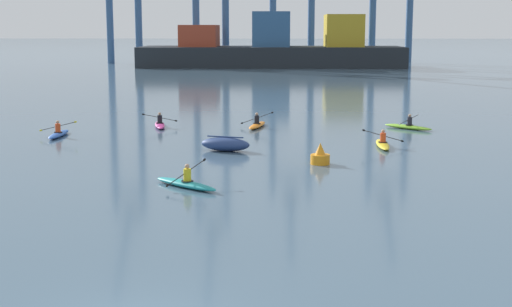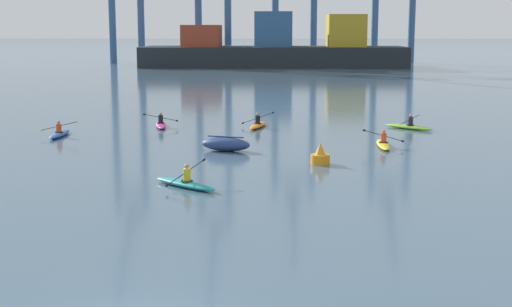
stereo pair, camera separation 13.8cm
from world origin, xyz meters
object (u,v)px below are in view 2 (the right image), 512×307
container_barge (276,49)px  kayak_orange (258,125)px  channel_buoy (320,156)px  kayak_blue (60,133)px  kayak_yellow (383,144)px  kayak_magenta (161,124)px  kayak_lime (409,126)px  kayak_teal (185,183)px  capsized_dinghy (226,144)px

container_barge → kayak_orange: (-0.61, -71.66, -2.63)m
kayak_orange → channel_buoy: bearing=-75.2°
kayak_blue → kayak_orange: (11.41, 4.23, 0.00)m
kayak_yellow → kayak_orange: (-6.87, 7.40, 0.00)m
kayak_orange → kayak_magenta: size_ratio=1.00×
kayak_lime → kayak_teal: kayak_teal is taller
kayak_yellow → kayak_orange: size_ratio=0.99×
channel_buoy → kayak_orange: kayak_orange is taller
channel_buoy → kayak_lime: bearing=62.7°
kayak_blue → kayak_lime: 21.18m
kayak_yellow → kayak_lime: size_ratio=1.18×
kayak_yellow → kayak_teal: bearing=-132.3°
capsized_dinghy → kayak_magenta: (-4.82, 8.90, -0.18)m
kayak_yellow → kayak_orange: 10.09m
capsized_dinghy → kayak_blue: kayak_blue is taller
kayak_lime → kayak_teal: (-11.75, -17.01, -0.00)m
kayak_blue → kayak_orange: size_ratio=0.99×
kayak_lime → kayak_orange: kayak_orange is taller
capsized_dinghy → channel_buoy: size_ratio=2.80×
container_barge → kayak_magenta: size_ratio=12.11×
kayak_orange → kayak_magenta: (-6.19, -0.00, 0.00)m
container_barge → kayak_yellow: container_barge is taller
kayak_yellow → container_barge: bearing=94.5°
kayak_lime → kayak_magenta: 15.63m
kayak_orange → kayak_teal: 17.66m
kayak_lime → kayak_teal: bearing=-124.6°
container_barge → kayak_orange: container_barge is taller
kayak_orange → capsized_dinghy: bearing=-98.8°
kayak_blue → kayak_teal: bearing=-55.6°
channel_buoy → kayak_magenta: channel_buoy is taller
kayak_yellow → kayak_blue: 18.55m
kayak_yellow → kayak_magenta: (-13.06, 7.40, 0.00)m
kayak_lime → channel_buoy: bearing=-117.3°
capsized_dinghy → kayak_teal: size_ratio=0.95×
channel_buoy → kayak_yellow: channel_buoy is taller
kayak_teal → channel_buoy: bearing=42.4°
kayak_teal → container_barge: bearing=88.1°
capsized_dinghy → kayak_yellow: size_ratio=0.82×
kayak_blue → kayak_magenta: same height
channel_buoy → kayak_lime: 13.40m
kayak_yellow → kayak_teal: 13.67m
channel_buoy → kayak_magenta: size_ratio=0.29×
kayak_lime → kayak_magenta: size_ratio=0.84×
container_barge → capsized_dinghy: bearing=-91.4°
kayak_yellow → kayak_blue: kayak_yellow is taller
kayak_yellow → channel_buoy: bearing=-125.7°
container_barge → kayak_orange: 71.71m
channel_buoy → kayak_teal: bearing=-137.6°
channel_buoy → kayak_teal: 7.59m
kayak_magenta → kayak_yellow: bearing=-29.5°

